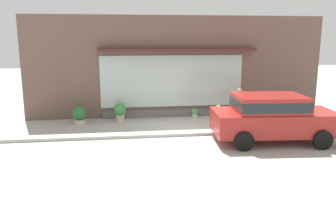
{
  "coord_description": "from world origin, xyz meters",
  "views": [
    {
      "loc": [
        -2.39,
        -12.33,
        3.71
      ],
      "look_at": [
        -0.69,
        1.2,
        0.93
      ],
      "focal_mm": 35.62,
      "sensor_mm": 36.0,
      "label": 1
    }
  ],
  "objects_px": {
    "potted_plant_doorstep": "(195,113)",
    "potted_plant_corner_tall": "(272,109)",
    "fire_hydrant": "(218,117)",
    "potted_plant_by_entrance": "(120,111)",
    "potted_plant_near_hydrant": "(241,110)",
    "pedestrian_with_handbag": "(239,106)",
    "potted_plant_window_center": "(80,115)",
    "parked_car_red": "(272,116)"
  },
  "relations": [
    {
      "from": "fire_hydrant",
      "to": "potted_plant_by_entrance",
      "type": "distance_m",
      "value": 4.36
    },
    {
      "from": "pedestrian_with_handbag",
      "to": "potted_plant_by_entrance",
      "type": "relative_size",
      "value": 2.0
    },
    {
      "from": "potted_plant_by_entrance",
      "to": "potted_plant_near_hydrant",
      "type": "bearing_deg",
      "value": -0.61
    },
    {
      "from": "pedestrian_with_handbag",
      "to": "potted_plant_near_hydrant",
      "type": "distance_m",
      "value": 1.94
    },
    {
      "from": "parked_car_red",
      "to": "potted_plant_by_entrance",
      "type": "height_order",
      "value": "parked_car_red"
    },
    {
      "from": "potted_plant_by_entrance",
      "to": "potted_plant_window_center",
      "type": "bearing_deg",
      "value": -175.2
    },
    {
      "from": "potted_plant_by_entrance",
      "to": "potted_plant_corner_tall",
      "type": "distance_m",
      "value": 7.23
    },
    {
      "from": "potted_plant_doorstep",
      "to": "potted_plant_corner_tall",
      "type": "relative_size",
      "value": 0.71
    },
    {
      "from": "pedestrian_with_handbag",
      "to": "potted_plant_corner_tall",
      "type": "bearing_deg",
      "value": 118.52
    },
    {
      "from": "parked_car_red",
      "to": "potted_plant_by_entrance",
      "type": "distance_m",
      "value": 6.56
    },
    {
      "from": "potted_plant_doorstep",
      "to": "potted_plant_corner_tall",
      "type": "bearing_deg",
      "value": -0.24
    },
    {
      "from": "fire_hydrant",
      "to": "potted_plant_window_center",
      "type": "height_order",
      "value": "fire_hydrant"
    },
    {
      "from": "potted_plant_doorstep",
      "to": "parked_car_red",
      "type": "bearing_deg",
      "value": -62.07
    },
    {
      "from": "potted_plant_near_hydrant",
      "to": "potted_plant_corner_tall",
      "type": "distance_m",
      "value": 1.65
    },
    {
      "from": "potted_plant_by_entrance",
      "to": "potted_plant_corner_tall",
      "type": "height_order",
      "value": "potted_plant_by_entrance"
    },
    {
      "from": "potted_plant_window_center",
      "to": "potted_plant_corner_tall",
      "type": "xyz_separation_m",
      "value": [
        8.97,
        0.32,
        -0.07
      ]
    },
    {
      "from": "potted_plant_by_entrance",
      "to": "potted_plant_near_hydrant",
      "type": "height_order",
      "value": "potted_plant_by_entrance"
    },
    {
      "from": "potted_plant_near_hydrant",
      "to": "potted_plant_window_center",
      "type": "bearing_deg",
      "value": -179.32
    },
    {
      "from": "parked_car_red",
      "to": "potted_plant_window_center",
      "type": "relative_size",
      "value": 5.77
    },
    {
      "from": "pedestrian_with_handbag",
      "to": "potted_plant_by_entrance",
      "type": "distance_m",
      "value": 5.21
    },
    {
      "from": "potted_plant_by_entrance",
      "to": "potted_plant_doorstep",
      "type": "xyz_separation_m",
      "value": [
        3.43,
        0.19,
        -0.22
      ]
    },
    {
      "from": "potted_plant_doorstep",
      "to": "potted_plant_near_hydrant",
      "type": "height_order",
      "value": "potted_plant_near_hydrant"
    },
    {
      "from": "potted_plant_window_center",
      "to": "potted_plant_near_hydrant",
      "type": "height_order",
      "value": "potted_plant_near_hydrant"
    },
    {
      "from": "potted_plant_doorstep",
      "to": "potted_plant_corner_tall",
      "type": "xyz_separation_m",
      "value": [
        3.79,
        -0.02,
        0.07
      ]
    },
    {
      "from": "pedestrian_with_handbag",
      "to": "fire_hydrant",
      "type": "bearing_deg",
      "value": -114.21
    },
    {
      "from": "potted_plant_near_hydrant",
      "to": "potted_plant_corner_tall",
      "type": "xyz_separation_m",
      "value": [
        1.63,
        0.23,
        -0.06
      ]
    },
    {
      "from": "pedestrian_with_handbag",
      "to": "potted_plant_corner_tall",
      "type": "distance_m",
      "value": 3.11
    },
    {
      "from": "parked_car_red",
      "to": "potted_plant_doorstep",
      "type": "distance_m",
      "value": 4.38
    },
    {
      "from": "pedestrian_with_handbag",
      "to": "potted_plant_near_hydrant",
      "type": "relative_size",
      "value": 2.09
    },
    {
      "from": "parked_car_red",
      "to": "potted_plant_window_center",
      "type": "height_order",
      "value": "parked_car_red"
    },
    {
      "from": "potted_plant_corner_tall",
      "to": "potted_plant_near_hydrant",
      "type": "bearing_deg",
      "value": -171.83
    },
    {
      "from": "potted_plant_by_entrance",
      "to": "potted_plant_near_hydrant",
      "type": "distance_m",
      "value": 5.59
    },
    {
      "from": "parked_car_red",
      "to": "potted_plant_by_entrance",
      "type": "bearing_deg",
      "value": 150.35
    },
    {
      "from": "potted_plant_window_center",
      "to": "potted_plant_corner_tall",
      "type": "bearing_deg",
      "value": 2.05
    },
    {
      "from": "potted_plant_window_center",
      "to": "potted_plant_doorstep",
      "type": "relative_size",
      "value": 1.63
    },
    {
      "from": "potted_plant_corner_tall",
      "to": "pedestrian_with_handbag",
      "type": "bearing_deg",
      "value": -140.4
    },
    {
      "from": "parked_car_red",
      "to": "potted_plant_by_entrance",
      "type": "relative_size",
      "value": 5.32
    },
    {
      "from": "fire_hydrant",
      "to": "potted_plant_corner_tall",
      "type": "distance_m",
      "value": 3.61
    },
    {
      "from": "potted_plant_by_entrance",
      "to": "potted_plant_corner_tall",
      "type": "xyz_separation_m",
      "value": [
        7.22,
        0.17,
        -0.15
      ]
    },
    {
      "from": "fire_hydrant",
      "to": "potted_plant_near_hydrant",
      "type": "bearing_deg",
      "value": 44.7
    },
    {
      "from": "potted_plant_doorstep",
      "to": "fire_hydrant",
      "type": "bearing_deg",
      "value": -70.22
    },
    {
      "from": "fire_hydrant",
      "to": "potted_plant_near_hydrant",
      "type": "height_order",
      "value": "fire_hydrant"
    }
  ]
}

